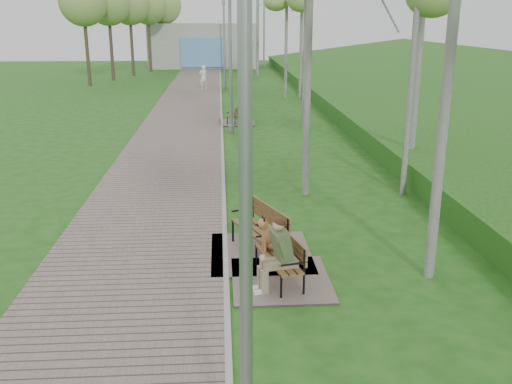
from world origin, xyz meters
TOP-DOWN VIEW (x-y plane):
  - walkway at (-1.75, 21.50)m, footprint 3.50×67.00m
  - kerb at (0.00, 21.50)m, footprint 0.10×67.00m
  - embankment at (12.00, 20.00)m, footprint 14.00×70.00m
  - building_north at (-1.50, 50.97)m, footprint 10.00×5.20m
  - bench_main at (0.88, 4.74)m, footprint 1.73×1.92m
  - bench_second at (0.67, 6.01)m, footprint 1.96×2.18m
  - bench_third at (0.65, 20.73)m, footprint 1.54×1.71m
  - lamp_post_near at (0.14, 0.04)m, footprint 0.19×0.19m
  - lamp_post_second at (0.38, 18.46)m, footprint 0.22×0.22m
  - lamp_post_third at (0.28, 32.89)m, footprint 0.21×0.21m
  - lamp_post_far at (0.39, 47.01)m, footprint 0.18×0.18m
  - pedestrian_near at (-1.11, 33.27)m, footprint 0.67×0.57m

SIDE VIEW (x-z plane):
  - embankment at x=12.00m, z-range -0.80..0.80m
  - walkway at x=-1.75m, z-range 0.00..0.04m
  - kerb at x=0.00m, z-range 0.00..0.05m
  - bench_third at x=0.65m, z-range -0.30..0.64m
  - bench_second at x=0.67m, z-range -0.38..0.83m
  - bench_main at x=0.88m, z-range -0.33..1.18m
  - pedestrian_near at x=-1.11m, z-range 0.00..1.56m
  - building_north at x=-1.50m, z-range -0.01..3.99m
  - lamp_post_far at x=0.39m, z-range -0.15..4.47m
  - lamp_post_near at x=0.14m, z-range -0.16..4.84m
  - lamp_post_third at x=0.28m, z-range -0.18..5.35m
  - lamp_post_second at x=0.38m, z-range -0.19..5.47m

